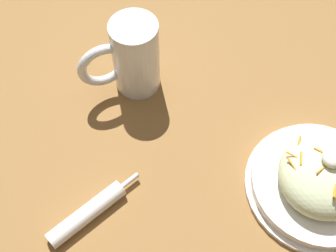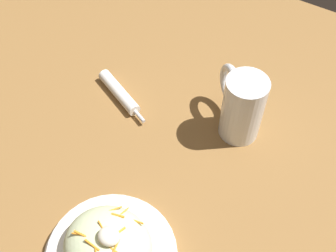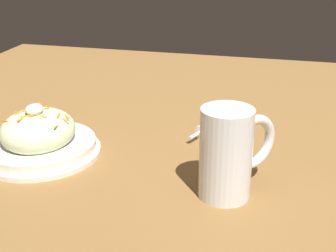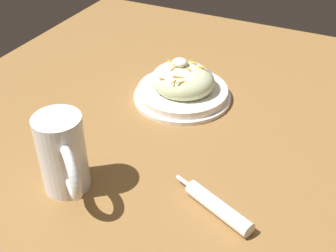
% 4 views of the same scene
% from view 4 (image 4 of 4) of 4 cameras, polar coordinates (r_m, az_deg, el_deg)
% --- Properties ---
extents(ground_plane, '(1.43, 1.43, 0.00)m').
position_cam_4_polar(ground_plane, '(0.90, 6.18, -4.07)').
color(ground_plane, olive).
extents(salad_plate, '(0.24, 0.24, 0.11)m').
position_cam_4_polar(salad_plate, '(1.06, 1.91, 5.25)').
color(salad_plate, white).
rests_on(salad_plate, ground_plane).
extents(beer_mug, '(0.13, 0.12, 0.15)m').
position_cam_4_polar(beer_mug, '(0.80, -13.52, -4.01)').
color(beer_mug, white).
rests_on(beer_mug, ground_plane).
extents(napkin_roll, '(0.17, 0.09, 0.03)m').
position_cam_4_polar(napkin_roll, '(0.78, 6.52, -10.50)').
color(napkin_roll, white).
rests_on(napkin_roll, ground_plane).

